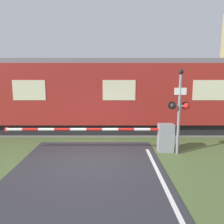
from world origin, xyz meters
name	(u,v)px	position (x,y,z in m)	size (l,w,h in m)	color
ground_plane	(92,159)	(0.00, 0.00, 0.00)	(80.00, 80.00, 0.00)	#4C6033
track_bed	(99,129)	(0.00, 4.46, 0.02)	(36.00, 3.20, 0.13)	slate
train	(119,95)	(1.10, 4.46, 1.97)	(15.64, 3.21, 3.84)	black
crossing_barrier	(150,136)	(2.25, 0.83, 0.63)	(6.72, 0.44, 1.12)	gray
signal_post	(180,107)	(3.30, 0.54, 1.83)	(0.82, 0.26, 3.23)	gray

